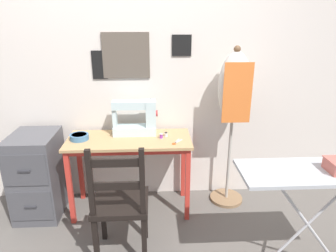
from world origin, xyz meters
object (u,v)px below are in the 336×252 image
object	(u,v)px
scissors	(176,143)
thread_spool_mid_table	(166,134)
fabric_bowl	(79,137)
thread_spool_near_machine	(161,136)
filing_cabinet	(38,175)
sewing_machine	(137,119)
wooden_chair	(120,204)
ironing_board	(317,176)
dress_form	(234,97)

from	to	relation	value
scissors	thread_spool_mid_table	bearing A→B (deg)	115.72
scissors	fabric_bowl	bearing A→B (deg)	171.96
thread_spool_near_machine	thread_spool_mid_table	bearing A→B (deg)	46.50
scissors	filing_cabinet	distance (m)	1.29
thread_spool_mid_table	scissors	bearing A→B (deg)	-64.28
sewing_machine	wooden_chair	distance (m)	0.84
fabric_bowl	wooden_chair	bearing A→B (deg)	-56.54
sewing_machine	fabric_bowl	bearing A→B (deg)	-167.78
thread_spool_near_machine	filing_cabinet	bearing A→B (deg)	-179.70
thread_spool_mid_table	ironing_board	size ratio (longest dim) A/B	0.04
ironing_board	filing_cabinet	bearing A→B (deg)	158.97
fabric_bowl	ironing_board	world-z (taller)	ironing_board
sewing_machine	scissors	world-z (taller)	sewing_machine
thread_spool_near_machine	sewing_machine	bearing A→B (deg)	150.75
scissors	dress_form	world-z (taller)	dress_form
sewing_machine	thread_spool_near_machine	xyz separation A→B (m)	(0.21, -0.12, -0.13)
thread_spool_near_machine	wooden_chair	bearing A→B (deg)	-117.72
filing_cabinet	dress_form	size ratio (longest dim) A/B	0.51
dress_form	ironing_board	size ratio (longest dim) A/B	1.51
wooden_chair	dress_form	world-z (taller)	dress_form
thread_spool_near_machine	scissors	bearing A→B (deg)	-42.19
filing_cabinet	dress_form	bearing A→B (deg)	3.43
scissors	thread_spool_mid_table	xyz separation A→B (m)	(-0.08, 0.16, 0.02)
dress_form	wooden_chair	bearing A→B (deg)	-144.09
wooden_chair	ironing_board	bearing A→B (deg)	-9.27
sewing_machine	thread_spool_near_machine	bearing A→B (deg)	-29.25
scissors	dress_form	distance (m)	0.67
thread_spool_near_machine	dress_form	world-z (taller)	dress_form
sewing_machine	wooden_chair	xyz separation A→B (m)	(-0.10, -0.72, -0.42)
dress_form	filing_cabinet	bearing A→B (deg)	-176.57
filing_cabinet	thread_spool_mid_table	bearing A→B (deg)	2.61
wooden_chair	filing_cabinet	distance (m)	1.00
fabric_bowl	thread_spool_near_machine	bearing A→B (deg)	-0.77
scissors	filing_cabinet	world-z (taller)	filing_cabinet
sewing_machine	thread_spool_mid_table	bearing A→B (deg)	-15.58
fabric_bowl	filing_cabinet	world-z (taller)	filing_cabinet
thread_spool_mid_table	dress_form	xyz separation A→B (m)	(0.61, 0.05, 0.33)
sewing_machine	dress_form	bearing A→B (deg)	-1.23
filing_cabinet	ironing_board	world-z (taller)	ironing_board
scissors	ironing_board	world-z (taller)	ironing_board
scissors	wooden_chair	size ratio (longest dim) A/B	0.13
wooden_chair	filing_cabinet	xyz separation A→B (m)	(-0.81, 0.60, -0.06)
wooden_chair	ironing_board	xyz separation A→B (m)	(1.29, -0.21, 0.31)
fabric_bowl	dress_form	xyz separation A→B (m)	(1.37, 0.09, 0.32)
thread_spool_mid_table	wooden_chair	distance (m)	0.80
fabric_bowl	scissors	distance (m)	0.85
fabric_bowl	scissors	xyz separation A→B (m)	(0.84, -0.12, -0.02)
thread_spool_mid_table	filing_cabinet	bearing A→B (deg)	-177.39
fabric_bowl	thread_spool_mid_table	xyz separation A→B (m)	(0.77, 0.04, -0.01)
thread_spool_mid_table	ironing_board	world-z (taller)	ironing_board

